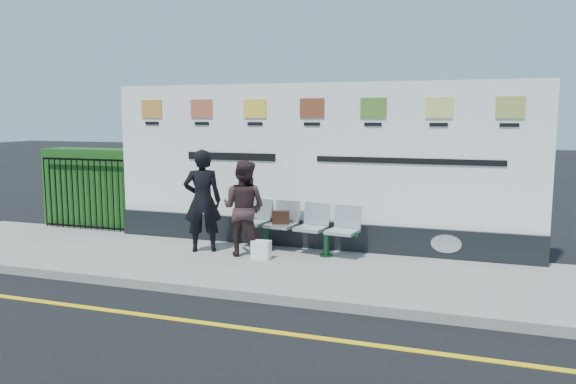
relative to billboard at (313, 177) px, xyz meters
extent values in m
plane|color=black|center=(-0.50, -3.85, -1.42)|extent=(80.00, 80.00, 0.00)
cube|color=gray|center=(-0.50, -1.35, -1.36)|extent=(14.00, 3.00, 0.12)
cube|color=gray|center=(-0.50, -2.85, -1.35)|extent=(14.00, 0.18, 0.14)
cube|color=yellow|center=(-0.50, -3.85, -1.42)|extent=(14.00, 0.10, 0.01)
cube|color=black|center=(0.00, 0.00, -1.05)|extent=(8.00, 0.30, 0.50)
cube|color=white|center=(0.00, 0.00, 0.45)|extent=(8.00, 0.14, 2.50)
cube|color=#1C4F17|center=(-5.08, 0.45, -0.45)|extent=(2.35, 0.70, 1.70)
imported|color=black|center=(-1.77, -0.94, -0.38)|extent=(0.79, 0.68, 1.83)
imported|color=#352222|center=(-0.95, -0.98, -0.47)|extent=(0.86, 0.69, 1.66)
cube|color=black|center=(-0.46, -0.45, -0.69)|extent=(0.33, 0.22, 0.24)
cube|color=white|center=(-0.57, -1.14, -1.14)|extent=(0.32, 0.19, 0.32)
camera|label=1|loc=(2.86, -9.79, 1.12)|focal=35.00mm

